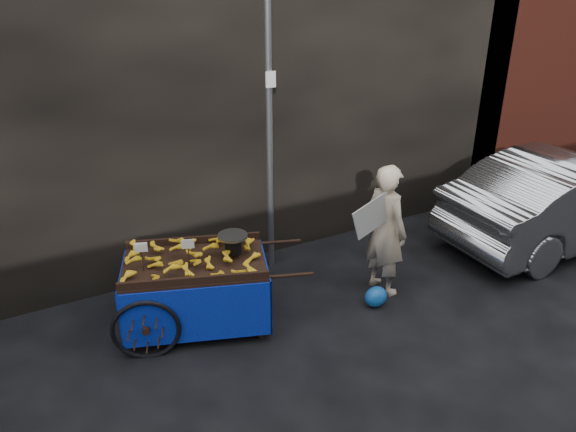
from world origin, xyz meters
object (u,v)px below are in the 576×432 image
banana_cart (190,269)px  plastic_bag (376,297)px  parked_car (570,198)px  vendor (386,230)px

banana_cart → plastic_bag: banana_cart is taller
banana_cart → plastic_bag: (1.95, -0.66, -0.56)m
plastic_bag → parked_car: parked_car is taller
vendor → parked_car: 3.07m
vendor → parked_car: (3.06, -0.14, -0.17)m
vendor → plastic_bag: (-0.28, -0.27, -0.67)m
vendor → parked_car: size_ratio=0.41×
vendor → plastic_bag: vendor is taller
banana_cart → vendor: vendor is taller
banana_cart → parked_car: 5.32m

